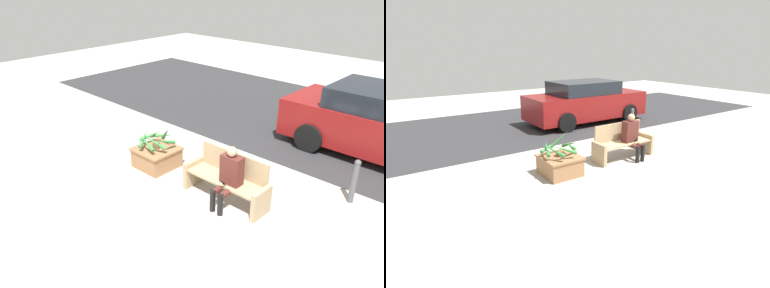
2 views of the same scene
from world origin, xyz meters
The scene contains 8 objects.
ground_plane centered at (0.00, 0.00, 0.00)m, with size 30.00×30.00×0.00m, color #ADA89E.
road_surface centered at (0.00, 5.85, 0.00)m, with size 20.00×6.00×0.01m, color #2D2D30.
bench centered at (-0.29, 1.01, 0.41)m, with size 1.68×0.52×0.90m.
person_seated centered at (-0.13, 0.83, 0.63)m, with size 0.39×0.56×1.16m.
planter_box centered at (-2.19, 0.95, 0.24)m, with size 0.84×0.85×0.44m.
potted_plant centered at (-2.21, 0.95, 0.66)m, with size 0.82×0.82×0.54m.
parked_car centered at (1.23, 4.81, 0.78)m, with size 4.60×1.98×1.57m.
bollard_post centered at (1.46, 2.48, 0.46)m, with size 0.12×0.12×0.88m.
Camera 2 is at (-5.34, -4.46, 2.71)m, focal length 28.00 mm.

